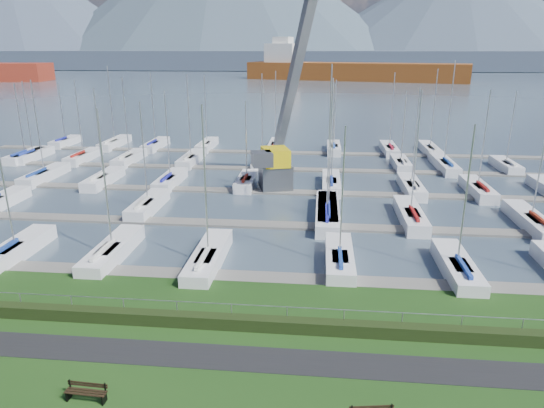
# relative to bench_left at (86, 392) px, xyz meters

# --- Properties ---
(path) EXTENTS (160.00, 2.00, 0.04)m
(path) POSITION_rel_bench_left_xyz_m (6.04, 3.51, -0.41)
(path) COLOR black
(path) RESTS_ON grass
(water) EXTENTS (800.00, 540.00, 0.20)m
(water) POSITION_rel_bench_left_xyz_m (6.04, 266.51, -0.82)
(water) COLOR #425261
(hedge) EXTENTS (80.00, 0.70, 0.70)m
(hedge) POSITION_rel_bench_left_xyz_m (6.04, 6.11, -0.07)
(hedge) COLOR black
(hedge) RESTS_ON grass
(fence) EXTENTS (80.00, 0.04, 0.04)m
(fence) POSITION_rel_bench_left_xyz_m (6.04, 6.51, 0.78)
(fence) COLOR #97999F
(fence) RESTS_ON grass
(foothill) EXTENTS (900.00, 80.00, 12.00)m
(foothill) POSITION_rel_bench_left_xyz_m (6.04, 336.51, 5.58)
(foothill) COLOR #404B5D
(foothill) RESTS_ON water
(mountains) EXTENTS (1190.00, 360.00, 115.00)m
(mountains) POSITION_rel_bench_left_xyz_m (13.39, 411.13, 46.26)
(mountains) COLOR #49576B
(mountains) RESTS_ON water
(docks) EXTENTS (90.00, 41.60, 0.25)m
(docks) POSITION_rel_bench_left_xyz_m (6.04, 32.51, -0.64)
(docks) COLOR gray
(docks) RESTS_ON water
(bench_left) EXTENTS (1.82, 0.51, 0.85)m
(bench_left) POSITION_rel_bench_left_xyz_m (0.00, 0.00, 0.00)
(bench_left) COLOR black
(bench_left) RESTS_ON grass
(crane) EXTENTS (7.23, 13.08, 22.35)m
(crane) POSITION_rel_bench_left_xyz_m (5.35, 34.92, 4.91)
(crane) COLOR slate
(crane) RESTS_ON water
(cargo_ship_mid) EXTENTS (101.39, 43.60, 21.50)m
(cargo_ship_mid) POSITION_rel_bench_left_xyz_m (20.17, 218.23, 3.12)
(cargo_ship_mid) COLOR brown
(cargo_ship_mid) RESTS_ON water
(sailboat_fleet) EXTENTS (76.24, 49.57, 13.56)m
(sailboat_fleet) POSITION_rel_bench_left_xyz_m (4.11, 35.11, 4.94)
(sailboat_fleet) COLOR navy
(sailboat_fleet) RESTS_ON water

